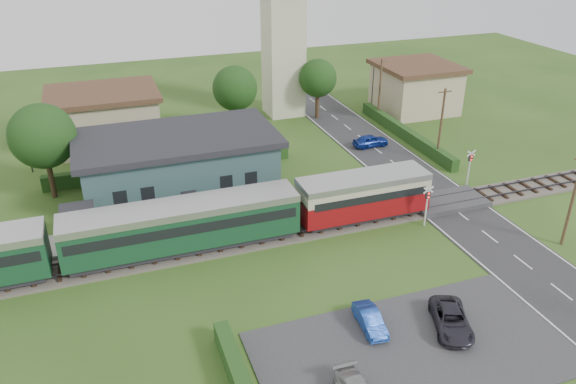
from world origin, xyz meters
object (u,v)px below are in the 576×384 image
object	(u,v)px
equipment_hut	(79,225)
car_park_dark	(451,320)
station_building	(179,165)
car_on_road	(371,141)
crossing_signal_far	(470,163)
church_tower	(283,24)
crossing_signal_near	(427,200)
house_west	(105,117)
car_park_blue	(370,320)
train	(135,233)
pedestrian_near	(261,204)
pedestrian_far	(96,230)
house_east	(415,87)

from	to	relation	value
equipment_hut	car_park_dark	xyz separation A→B (m)	(19.46, -16.30, -1.10)
station_building	car_on_road	bearing A→B (deg)	11.83
crossing_signal_far	car_on_road	distance (m)	11.50
station_building	church_tower	xyz separation A→B (m)	(15.00, 17.01, 7.53)
car_park_dark	crossing_signal_near	bearing A→B (deg)	86.47
house_west	car_park_dark	distance (m)	39.73
car_on_road	car_park_dark	size ratio (longest dim) A/B	0.87
car_park_blue	car_on_road	bearing A→B (deg)	67.92
train	car_park_dark	bearing A→B (deg)	-39.45
train	church_tower	distance (m)	33.46
equipment_hut	station_building	world-z (taller)	station_building
station_building	car_park_dark	bearing A→B (deg)	-62.59
crossing_signal_far	pedestrian_near	xyz separation A→B (m)	(-18.54, 0.29, -0.84)
train	pedestrian_far	distance (m)	4.00
crossing_signal_far	car_park_blue	world-z (taller)	crossing_signal_far
church_tower	car_on_road	bearing A→B (deg)	-69.57
car_park_dark	house_east	bearing A→B (deg)	83.44
equipment_hut	house_east	bearing A→B (deg)	26.32
train	pedestrian_near	distance (m)	9.93
car_park_blue	equipment_hut	bearing A→B (deg)	140.94
pedestrian_far	house_west	bearing A→B (deg)	-15.69
crossing_signal_far	car_park_blue	size ratio (longest dim) A/B	1.03
house_west	pedestrian_near	size ratio (longest dim) A/B	6.32
house_west	pedestrian_near	world-z (taller)	house_west
house_west	car_park_blue	xyz separation A→B (m)	(12.16, -34.50, -2.19)
car_park_dark	church_tower	bearing A→B (deg)	106.11
car_on_road	pedestrian_far	distance (m)	28.60
crossing_signal_near	car_park_blue	world-z (taller)	crossing_signal_near
house_east	crossing_signal_near	size ratio (longest dim) A/B	2.69
crossing_signal_near	car_on_road	distance (m)	15.98
train	car_on_road	xyz separation A→B (m)	(24.25, 13.14, -1.52)
equipment_hut	pedestrian_near	world-z (taller)	equipment_hut
car_park_dark	station_building	bearing A→B (deg)	138.70
crossing_signal_near	pedestrian_near	xyz separation A→B (m)	(-11.34, 5.09, -0.84)
car_on_road	church_tower	bearing A→B (deg)	18.60
equipment_hut	pedestrian_far	bearing A→B (deg)	-11.21
church_tower	train	bearing A→B (deg)	-126.82
equipment_hut	church_tower	size ratio (longest dim) A/B	0.14
church_tower	car_park_blue	size ratio (longest dim) A/B	5.56
equipment_hut	house_west	xyz separation A→B (m)	(3.00, 19.80, 1.04)
equipment_hut	pedestrian_near	bearing A→B (deg)	-2.29
house_east	pedestrian_near	distance (m)	31.59
crossing_signal_near	crossing_signal_far	distance (m)	8.65
house_west	car_park_blue	world-z (taller)	house_west
pedestrian_near	pedestrian_far	size ratio (longest dim) A/B	1.11
equipment_hut	house_east	distance (m)	42.41
crossing_signal_far	house_west	bearing A→B (deg)	144.23
church_tower	car_park_dark	size ratio (longest dim) A/B	4.28
pedestrian_near	church_tower	bearing A→B (deg)	-103.31
train	crossing_signal_near	size ratio (longest dim) A/B	13.18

